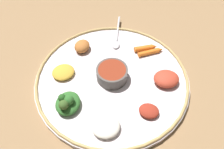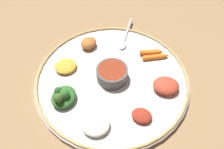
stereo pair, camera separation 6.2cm
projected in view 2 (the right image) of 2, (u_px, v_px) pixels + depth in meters
name	position (u px, v px, depth m)	size (l,w,h in m)	color
ground_plane	(112.00, 81.00, 0.65)	(2.40, 2.40, 0.00)	olive
platter	(112.00, 79.00, 0.64)	(0.43, 0.43, 0.01)	silver
platter_rim	(112.00, 77.00, 0.63)	(0.42, 0.42, 0.01)	tan
center_bowl	(112.00, 73.00, 0.62)	(0.09, 0.09, 0.04)	#4C4742
spoon	(125.00, 38.00, 0.73)	(0.16, 0.03, 0.01)	silver
greens_pile	(63.00, 96.00, 0.58)	(0.08, 0.07, 0.05)	#2D6628
carrot_near_spoon	(156.00, 57.00, 0.68)	(0.04, 0.08, 0.01)	orange
carrot_outer	(151.00, 52.00, 0.69)	(0.03, 0.07, 0.02)	orange
mound_rice_white	(96.00, 124.00, 0.54)	(0.07, 0.06, 0.02)	silver
mound_lentil_yellow	(66.00, 66.00, 0.65)	(0.06, 0.06, 0.02)	gold
mound_berbere_red	(166.00, 86.00, 0.60)	(0.07, 0.06, 0.03)	#B73D28
mound_chickpea	(89.00, 43.00, 0.70)	(0.05, 0.04, 0.03)	#B2662D
mound_beet	(142.00, 116.00, 0.55)	(0.05, 0.04, 0.02)	maroon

